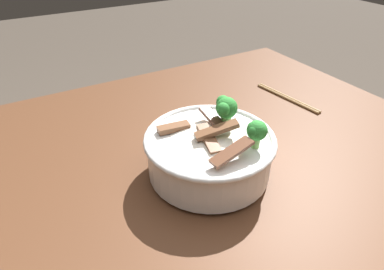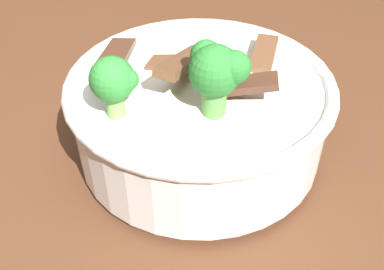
{
  "view_description": "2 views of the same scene",
  "coord_description": "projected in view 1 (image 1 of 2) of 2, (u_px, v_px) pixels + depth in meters",
  "views": [
    {
      "loc": [
        -0.25,
        0.37,
        1.19
      ],
      "look_at": [
        0.21,
        0.11,
        0.84
      ],
      "focal_mm": 30.73,
      "sensor_mm": 36.0,
      "label": 1
    },
    {
      "loc": [
        0.21,
        -0.25,
        1.08
      ],
      "look_at": [
        0.16,
        0.09,
        0.79
      ],
      "focal_mm": 42.57,
      "sensor_mm": 36.0,
      "label": 2
    }
  ],
  "objects": [
    {
      "name": "chopsticks_pair",
      "position": [
        287.0,
        98.0,
        0.91
      ],
      "size": [
        0.21,
        0.04,
        0.01
      ],
      "color": "#9E7A4C",
      "rests_on": "dining_table"
    },
    {
      "name": "dining_table",
      "position": [
        295.0,
        249.0,
        0.62
      ],
      "size": [
        1.36,
        0.99,
        0.77
      ],
      "color": "#56331E",
      "rests_on": "ground"
    },
    {
      "name": "rice_bowl",
      "position": [
        210.0,
        150.0,
        0.62
      ],
      "size": [
        0.24,
        0.24,
        0.15
      ],
      "color": "white",
      "rests_on": "dining_table"
    }
  ]
}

